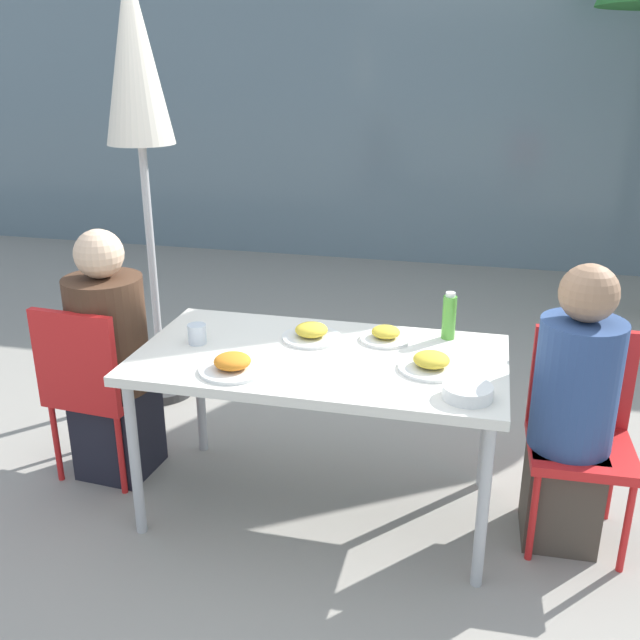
% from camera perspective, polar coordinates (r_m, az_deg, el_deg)
% --- Properties ---
extents(ground_plane, '(24.00, 24.00, 0.00)m').
position_cam_1_polar(ground_plane, '(3.24, 0.00, -14.69)').
color(ground_plane, gray).
extents(building_facade, '(10.00, 0.20, 3.00)m').
position_cam_1_polar(building_facade, '(6.74, 8.59, 17.19)').
color(building_facade, slate).
rests_on(building_facade, ground).
extents(dining_table, '(1.49, 0.80, 0.73)m').
position_cam_1_polar(dining_table, '(2.90, 0.00, -3.82)').
color(dining_table, silver).
rests_on(dining_table, ground).
extents(chair_left, '(0.43, 0.43, 0.85)m').
position_cam_1_polar(chair_left, '(3.36, -17.73, -4.63)').
color(chair_left, red).
rests_on(chair_left, ground).
extents(person_left, '(0.35, 0.35, 1.17)m').
position_cam_1_polar(person_left, '(3.37, -16.37, -3.36)').
color(person_left, black).
rests_on(person_left, ground).
extents(chair_right, '(0.41, 0.41, 0.85)m').
position_cam_1_polar(chair_right, '(3.05, 20.12, -7.64)').
color(chair_right, red).
rests_on(chair_right, ground).
extents(person_right, '(0.32, 0.32, 1.16)m').
position_cam_1_polar(person_right, '(2.94, 19.50, -7.25)').
color(person_right, '#473D33').
rests_on(person_right, ground).
extents(closed_umbrella, '(0.36, 0.36, 2.32)m').
position_cam_1_polar(closed_umbrella, '(3.89, -14.49, 18.17)').
color(closed_umbrella, '#333333').
rests_on(closed_umbrella, ground).
extents(plate_0, '(0.26, 0.26, 0.07)m').
position_cam_1_polar(plate_0, '(2.74, -7.01, -3.58)').
color(plate_0, white).
rests_on(plate_0, dining_table).
extents(plate_1, '(0.26, 0.26, 0.07)m').
position_cam_1_polar(plate_1, '(2.77, 8.89, -3.44)').
color(plate_1, white).
rests_on(plate_1, dining_table).
extents(plate_2, '(0.25, 0.25, 0.07)m').
position_cam_1_polar(plate_2, '(3.03, -0.69, -1.06)').
color(plate_2, white).
rests_on(plate_2, dining_table).
extents(plate_3, '(0.22, 0.22, 0.06)m').
position_cam_1_polar(plate_3, '(3.03, 5.27, -1.22)').
color(plate_3, white).
rests_on(plate_3, dining_table).
extents(bottle, '(0.06, 0.06, 0.21)m').
position_cam_1_polar(bottle, '(3.06, 10.29, 0.28)').
color(bottle, '#51A338').
rests_on(bottle, dining_table).
extents(drinking_cup, '(0.08, 0.08, 0.08)m').
position_cam_1_polar(drinking_cup, '(3.02, -9.80, -1.10)').
color(drinking_cup, silver).
rests_on(drinking_cup, dining_table).
extents(salad_bowl, '(0.18, 0.18, 0.05)m').
position_cam_1_polar(salad_bowl, '(2.57, 11.72, -5.64)').
color(salad_bowl, white).
rests_on(salad_bowl, dining_table).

